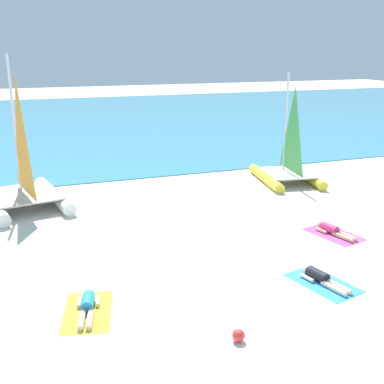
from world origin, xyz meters
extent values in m
plane|color=silver|center=(0.00, 10.00, 0.00)|extent=(120.00, 120.00, 0.00)
cube|color=teal|center=(0.00, 31.99, 0.03)|extent=(120.00, 40.00, 0.05)
cylinder|color=white|center=(-4.34, 9.84, 0.25)|extent=(1.32, 4.45, 0.51)
cube|color=silver|center=(-5.44, 9.42, 0.54)|extent=(2.81, 3.22, 0.06)
cylinder|color=silver|center=(-5.56, 10.04, 3.15)|extent=(0.11, 0.11, 5.28)
pyramid|color=orange|center=(-5.37, 9.01, 2.99)|extent=(0.49, 2.29, 4.44)
cylinder|color=yellow|center=(5.10, 9.46, 0.22)|extent=(1.03, 3.80, 0.43)
cylinder|color=yellow|center=(7.05, 9.14, 0.22)|extent=(1.03, 3.80, 0.43)
cube|color=silver|center=(6.05, 9.12, 0.46)|extent=(2.34, 2.70, 0.05)
cylinder|color=silver|center=(6.13, 9.65, 2.68)|extent=(0.09, 0.09, 4.50)
pyramid|color=#4CA54C|center=(5.99, 8.77, 2.55)|extent=(0.37, 1.96, 3.78)
cube|color=yellow|center=(-4.32, 0.74, 0.01)|extent=(1.50, 2.10, 0.01)
cylinder|color=#268CCC|center=(-4.27, 0.94, 0.16)|extent=(0.43, 0.67, 0.30)
sphere|color=beige|center=(-4.18, 1.34, 0.16)|extent=(0.22, 0.22, 0.22)
cylinder|color=beige|center=(-4.51, 0.32, 0.08)|extent=(0.31, 0.79, 0.14)
cylinder|color=beige|center=(-4.33, 0.28, 0.08)|extent=(0.31, 0.79, 0.14)
cylinder|color=beige|center=(-4.45, 1.14, 0.07)|extent=(0.20, 0.46, 0.10)
cylinder|color=beige|center=(-4.03, 1.04, 0.07)|extent=(0.20, 0.46, 0.10)
cube|color=#338CD8|center=(1.75, 0.06, 0.01)|extent=(1.51, 2.10, 0.01)
cylinder|color=black|center=(1.70, 0.25, 0.16)|extent=(0.43, 0.67, 0.30)
sphere|color=beige|center=(1.61, 0.65, 0.16)|extent=(0.22, 0.22, 0.22)
cylinder|color=beige|center=(1.76, -0.40, 0.08)|extent=(0.31, 0.79, 0.14)
cylinder|color=beige|center=(1.94, -0.36, 0.08)|extent=(0.31, 0.79, 0.14)
cylinder|color=beige|center=(1.45, 0.36, 0.07)|extent=(0.20, 0.46, 0.10)
cylinder|color=beige|center=(1.88, 0.46, 0.07)|extent=(0.20, 0.46, 0.10)
cube|color=#D84C99|center=(4.14, 2.89, 0.01)|extent=(1.51, 2.10, 0.01)
cylinder|color=#D83372|center=(4.09, 3.08, 0.16)|extent=(0.44, 0.67, 0.30)
sphere|color=#D8AD84|center=(4.00, 3.48, 0.16)|extent=(0.22, 0.22, 0.22)
cylinder|color=#D8AD84|center=(4.15, 2.43, 0.08)|extent=(0.32, 0.79, 0.14)
cylinder|color=#D8AD84|center=(4.33, 2.47, 0.08)|extent=(0.32, 0.79, 0.14)
cylinder|color=#D8AD84|center=(3.84, 3.18, 0.07)|extent=(0.20, 0.46, 0.10)
cylinder|color=#D8AD84|center=(4.27, 3.29, 0.07)|extent=(0.20, 0.46, 0.10)
sphere|color=red|center=(-1.48, -1.55, 0.14)|extent=(0.28, 0.28, 0.28)
camera|label=1|loc=(-5.43, -9.54, 5.98)|focal=44.96mm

